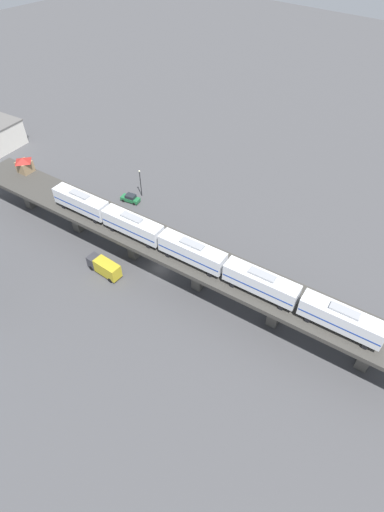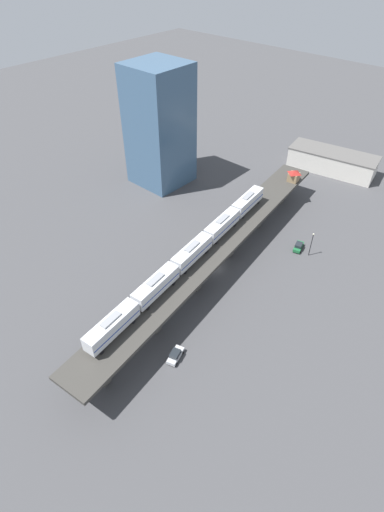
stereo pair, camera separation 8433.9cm
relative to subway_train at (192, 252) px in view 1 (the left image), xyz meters
The scene contains 8 objects.
ground_plane 12.91m from the subway_train, 87.12° to the left, with size 400.00×400.00×0.00m, color #424244.
elevated_viaduct 8.81m from the subway_train, 86.91° to the left, with size 19.44×92.34×7.41m.
subway_train is the anchor object (origin of this frame).
signal_hut 46.21m from the subway_train, 92.21° to the left, with size 3.58×3.58×3.40m.
street_car_silver 22.60m from the subway_train, 57.20° to the right, with size 3.01×4.73×1.89m.
street_car_green 31.99m from the subway_train, 67.45° to the left, with size 2.87×4.72×1.89m.
delivery_truck 18.95m from the subway_train, 114.89° to the left, with size 2.65×7.29×3.20m.
street_lamp 32.30m from the subway_train, 61.77° to the left, with size 0.44×0.44×6.94m.
Camera 1 is at (-37.07, -38.85, 55.65)m, focal length 28.00 mm.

